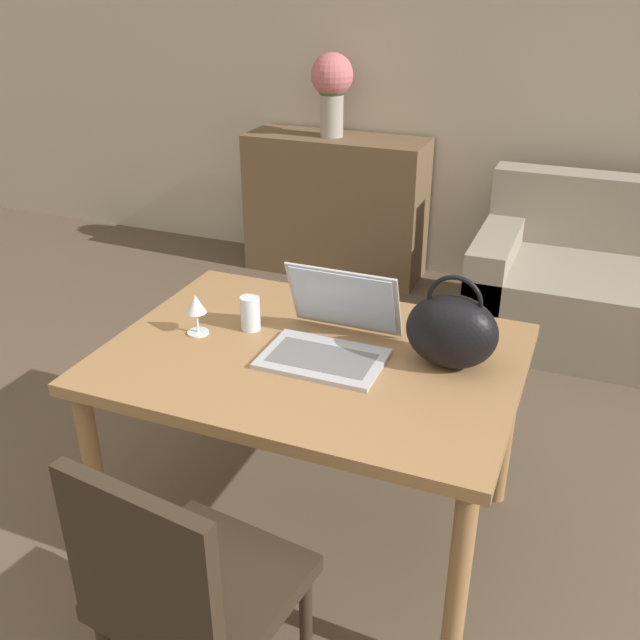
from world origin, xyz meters
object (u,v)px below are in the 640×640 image
(couch, at_px, (615,291))
(drinking_glass, at_px, (250,313))
(handbag, at_px, (452,331))
(flower_vase, at_px, (332,84))
(chair, at_px, (184,589))
(wine_glass, at_px, (196,307))
(laptop, at_px, (333,330))

(couch, distance_m, drinking_glass, 2.28)
(handbag, xyz_separation_m, flower_vase, (-1.25, 2.22, 0.34))
(chair, height_order, flower_vase, flower_vase)
(chair, bearing_deg, wine_glass, 124.97)
(wine_glass, distance_m, handbag, 0.83)
(laptop, height_order, drinking_glass, laptop)
(drinking_glass, bearing_deg, wine_glass, -147.50)
(laptop, bearing_deg, wine_glass, -171.57)
(handbag, bearing_deg, couch, 74.85)
(couch, xyz_separation_m, handbag, (-0.51, -1.87, 0.57))
(chair, xyz_separation_m, handbag, (0.43, 0.88, 0.36))
(laptop, relative_size, flower_vase, 0.77)
(chair, relative_size, handbag, 2.92)
(flower_vase, bearing_deg, wine_glass, -79.66)
(drinking_glass, xyz_separation_m, wine_glass, (-0.15, -0.10, 0.04))
(wine_glass, bearing_deg, couch, 56.01)
(laptop, xyz_separation_m, flower_vase, (-0.88, 2.26, 0.40))
(flower_vase, bearing_deg, couch, -11.21)
(drinking_glass, bearing_deg, flower_vase, 104.43)
(flower_vase, bearing_deg, drinking_glass, -75.57)
(couch, xyz_separation_m, drinking_glass, (-1.18, -1.88, 0.51))
(chair, distance_m, drinking_glass, 0.96)
(chair, distance_m, flower_vase, 3.29)
(flower_vase, bearing_deg, laptop, -68.68)
(chair, relative_size, wine_glass, 6.25)
(laptop, height_order, wine_glass, laptop)
(laptop, distance_m, wine_glass, 0.46)
(wine_glass, distance_m, flower_vase, 2.39)
(couch, distance_m, wine_glass, 2.45)
(drinking_glass, xyz_separation_m, handbag, (0.68, 0.01, 0.06))
(chair, distance_m, wine_glass, 0.94)
(chair, height_order, couch, chair)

